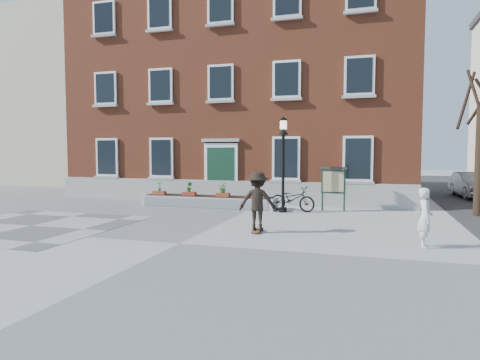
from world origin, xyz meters
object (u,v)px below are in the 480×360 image
(bicycle, at_px, (292,199))
(lamp_post, at_px, (283,151))
(skateboarder, at_px, (258,201))
(parked_car, at_px, (473,185))
(notice_board, at_px, (333,181))
(bystander, at_px, (425,218))

(bicycle, distance_m, lamp_post, 2.08)
(skateboarder, bearing_deg, lamp_post, 91.55)
(parked_car, xyz_separation_m, skateboarder, (-8.57, -12.87, 0.29))
(parked_car, xyz_separation_m, notice_board, (-6.73, -7.45, 0.57))
(bicycle, relative_size, lamp_post, 0.51)
(bystander, distance_m, skateboarder, 4.80)
(notice_board, bearing_deg, bystander, -64.48)
(bicycle, xyz_separation_m, parked_car, (8.38, 7.94, 0.17))
(bicycle, xyz_separation_m, bystander, (4.56, -5.61, 0.27))
(bicycle, height_order, lamp_post, lamp_post)
(lamp_post, bearing_deg, bystander, -46.79)
(parked_car, distance_m, bystander, 14.08)
(bicycle, bearing_deg, lamp_post, 156.62)
(lamp_post, distance_m, notice_board, 2.51)
(bystander, height_order, skateboarder, skateboarder)
(bystander, distance_m, lamp_post, 7.33)
(notice_board, bearing_deg, bicycle, -163.28)
(bicycle, bearing_deg, parked_car, -32.77)
(bystander, bearing_deg, bicycle, 37.19)
(skateboarder, bearing_deg, notice_board, 71.28)
(parked_car, relative_size, notice_board, 2.25)
(bystander, bearing_deg, parked_car, -17.62)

